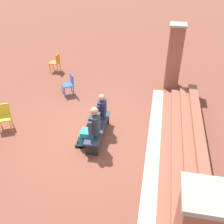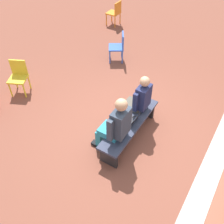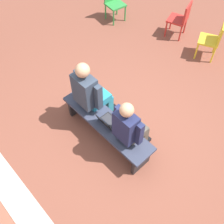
% 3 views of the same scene
% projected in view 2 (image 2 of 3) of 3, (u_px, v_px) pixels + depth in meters
% --- Properties ---
extents(ground_plane, '(60.00, 60.00, 0.00)m').
position_uv_depth(ground_plane, '(126.00, 129.00, 5.79)').
color(ground_plane, brown).
extents(concrete_strip, '(6.96, 0.40, 0.01)m').
position_uv_depth(concrete_strip, '(209.00, 174.00, 4.95)').
color(concrete_strip, '#B7B2A8').
rests_on(concrete_strip, ground).
extents(bench, '(1.80, 0.44, 0.45)m').
position_uv_depth(bench, '(130.00, 126.00, 5.37)').
color(bench, '#33384C').
rests_on(bench, ground).
extents(person_student, '(0.52, 0.66, 1.31)m').
position_uv_depth(person_student, '(138.00, 99.00, 5.44)').
color(person_student, '#4C473D').
rests_on(person_student, ground).
extents(person_adult, '(0.58, 0.73, 1.41)m').
position_uv_depth(person_adult, '(115.00, 125.00, 4.85)').
color(person_adult, teal).
rests_on(person_adult, ground).
extents(laptop, '(0.32, 0.29, 0.21)m').
position_uv_depth(laptop, '(131.00, 120.00, 5.29)').
color(laptop, black).
rests_on(laptop, bench).
extents(plastic_chair_far_left, '(0.42, 0.42, 0.84)m').
position_uv_depth(plastic_chair_far_left, '(115.00, 12.00, 9.24)').
color(plastic_chair_far_left, orange).
rests_on(plastic_chair_far_left, ground).
extents(plastic_chair_near_bench_right, '(0.56, 0.56, 0.84)m').
position_uv_depth(plastic_chair_near_bench_right, '(18.00, 75.00, 6.45)').
color(plastic_chair_near_bench_right, gold).
rests_on(plastic_chair_near_bench_right, ground).
extents(plastic_chair_near_bench_left, '(0.58, 0.58, 0.84)m').
position_uv_depth(plastic_chair_near_bench_left, '(119.00, 45.00, 7.51)').
color(plastic_chair_near_bench_left, '#2D56B7').
rests_on(plastic_chair_near_bench_left, ground).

